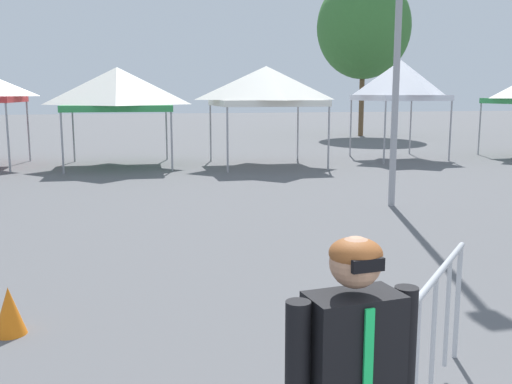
# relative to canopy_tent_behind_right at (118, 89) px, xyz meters

# --- Properties ---
(canopy_tent_behind_right) EXTENTS (3.51, 3.51, 3.22)m
(canopy_tent_behind_right) POSITION_rel_canopy_tent_behind_right_xyz_m (0.00, 0.00, 0.00)
(canopy_tent_behind_right) COLOR #9E9EA3
(canopy_tent_behind_right) RESTS_ON ground
(canopy_tent_right_of_center) EXTENTS (3.41, 3.41, 3.26)m
(canopy_tent_right_of_center) POSITION_rel_canopy_tent_behind_right_xyz_m (4.77, -0.86, 0.10)
(canopy_tent_right_of_center) COLOR #9E9EA3
(canopy_tent_right_of_center) RESTS_ON ground
(canopy_tent_center) EXTENTS (2.92, 2.92, 3.57)m
(canopy_tent_center) POSITION_rel_canopy_tent_behind_right_xyz_m (10.03, 0.03, 0.32)
(canopy_tent_center) COLOR #9E9EA3
(canopy_tent_center) RESTS_ON ground
(tree_behind_tents_center) EXTENTS (5.13, 5.13, 8.79)m
(tree_behind_tents_center) POSITION_rel_canopy_tent_behind_right_xyz_m (13.33, 11.20, 3.44)
(tree_behind_tents_center) COLOR brown
(tree_behind_tents_center) RESTS_ON ground
(crowd_barrier_near_person) EXTENTS (1.44, 1.59, 1.08)m
(crowd_barrier_near_person) POSITION_rel_canopy_tent_behind_right_xyz_m (2.23, -16.14, -1.77)
(crowd_barrier_near_person) COLOR #B7BABF
(crowd_barrier_near_person) RESTS_ON ground
(traffic_cone_lot_center) EXTENTS (0.32, 0.32, 0.49)m
(traffic_cone_lot_center) POSITION_rel_canopy_tent_behind_right_xyz_m (-1.16, -13.92, -2.27)
(traffic_cone_lot_center) COLOR orange
(traffic_cone_lot_center) RESTS_ON ground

